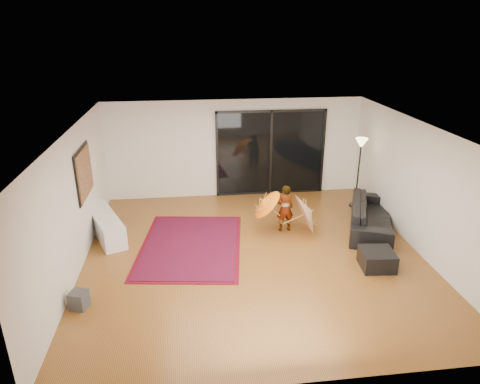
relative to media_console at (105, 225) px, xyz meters
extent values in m
plane|color=#925C28|center=(3.25, -1.34, -0.26)|extent=(7.00, 7.00, 0.00)
plane|color=white|center=(3.25, -1.34, 2.44)|extent=(7.00, 7.00, 0.00)
plane|color=silver|center=(3.25, 2.16, 1.09)|extent=(7.00, 0.00, 7.00)
plane|color=silver|center=(3.25, -4.84, 1.09)|extent=(7.00, 0.00, 7.00)
plane|color=silver|center=(-0.25, -1.34, 1.09)|extent=(0.00, 7.00, 7.00)
plane|color=silver|center=(6.75, -1.34, 1.09)|extent=(0.00, 7.00, 7.00)
cube|color=black|center=(4.25, 2.13, 0.94)|extent=(3.00, 0.04, 2.40)
cube|color=black|center=(4.25, 2.11, 2.11)|extent=(3.06, 0.06, 0.06)
cube|color=black|center=(4.25, 2.11, -0.23)|extent=(3.06, 0.06, 0.06)
cube|color=black|center=(4.25, 2.11, 0.94)|extent=(0.06, 0.06, 2.40)
cube|color=black|center=(-0.23, -0.34, 1.39)|extent=(0.02, 1.28, 1.08)
cube|color=#1B4539|center=(-0.21, -0.34, 1.39)|extent=(0.03, 1.18, 0.98)
cube|color=white|center=(0.00, 0.00, 0.00)|extent=(1.19, 1.93, 0.53)
cube|color=#424244|center=(0.00, -2.74, -0.11)|extent=(0.35, 0.35, 0.31)
cube|color=#5B0718|center=(1.94, -0.77, -0.26)|extent=(2.55, 3.28, 0.01)
cube|color=maroon|center=(1.94, -0.77, -0.25)|extent=(2.37, 3.10, 0.02)
imported|color=black|center=(6.20, -0.44, 0.08)|extent=(1.73, 2.51, 0.68)
cube|color=black|center=(5.62, -2.12, -0.08)|extent=(0.70, 0.70, 0.36)
cylinder|color=black|center=(6.35, 0.93, -0.25)|extent=(0.32, 0.32, 0.03)
cylinder|color=black|center=(6.35, 0.93, 0.59)|extent=(0.04, 0.04, 1.71)
cone|color=#FFD899|center=(6.35, 0.93, 1.47)|extent=(0.32, 0.32, 0.25)
imported|color=#999999|center=(4.14, -0.27, 0.30)|extent=(0.44, 0.31, 1.13)
cone|color=orange|center=(3.59, -0.32, 0.47)|extent=(0.66, 0.77, 0.68)
cylinder|color=#B5824D|center=(3.59, -0.32, 0.14)|extent=(0.38, 0.02, 0.36)
cylinder|color=#B5824D|center=(3.59, -0.32, 0.58)|extent=(0.05, 0.02, 0.05)
cone|color=white|center=(4.74, -0.42, 0.24)|extent=(0.58, 1.00, 0.99)
cylinder|color=#B5824D|center=(4.74, -0.42, -0.13)|extent=(0.51, 0.02, 0.24)
cylinder|color=#B5824D|center=(4.74, -0.42, 0.36)|extent=(0.06, 0.02, 0.04)
camera|label=1|loc=(1.99, -9.16, 4.30)|focal=32.00mm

